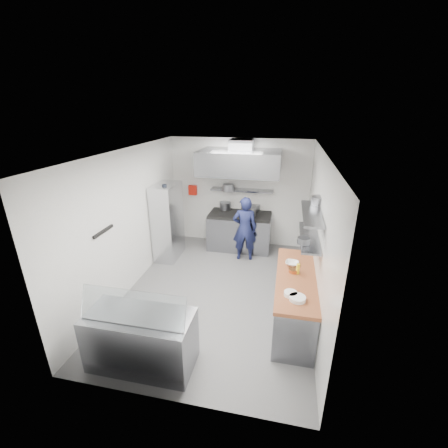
% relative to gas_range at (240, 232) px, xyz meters
% --- Properties ---
extents(floor, '(5.00, 5.00, 0.00)m').
position_rel_gas_range_xyz_m(floor, '(-0.10, -2.10, -0.45)').
color(floor, '#525254').
rests_on(floor, ground).
extents(ceiling, '(5.00, 5.00, 0.00)m').
position_rel_gas_range_xyz_m(ceiling, '(-0.10, -2.10, 2.35)').
color(ceiling, silver).
rests_on(ceiling, wall_back).
extents(wall_back, '(3.60, 2.80, 0.02)m').
position_rel_gas_range_xyz_m(wall_back, '(-0.10, 0.40, 0.95)').
color(wall_back, white).
rests_on(wall_back, floor).
extents(wall_front, '(3.60, 2.80, 0.02)m').
position_rel_gas_range_xyz_m(wall_front, '(-0.10, -4.60, 0.95)').
color(wall_front, white).
rests_on(wall_front, floor).
extents(wall_left, '(2.80, 5.00, 0.02)m').
position_rel_gas_range_xyz_m(wall_left, '(-1.90, -2.10, 0.95)').
color(wall_left, white).
rests_on(wall_left, floor).
extents(wall_right, '(2.80, 5.00, 0.02)m').
position_rel_gas_range_xyz_m(wall_right, '(1.70, -2.10, 0.95)').
color(wall_right, white).
rests_on(wall_right, floor).
extents(gas_range, '(1.60, 0.80, 0.90)m').
position_rel_gas_range_xyz_m(gas_range, '(0.00, 0.00, 0.00)').
color(gas_range, gray).
rests_on(gas_range, floor).
extents(cooktop, '(1.57, 0.78, 0.06)m').
position_rel_gas_range_xyz_m(cooktop, '(0.00, 0.00, 0.48)').
color(cooktop, black).
rests_on(cooktop, gas_range).
extents(stock_pot_left, '(0.30, 0.30, 0.20)m').
position_rel_gas_range_xyz_m(stock_pot_left, '(-0.44, 0.27, 0.61)').
color(stock_pot_left, slate).
rests_on(stock_pot_left, cooktop).
extents(stock_pot_mid, '(0.38, 0.38, 0.24)m').
position_rel_gas_range_xyz_m(stock_pot_mid, '(0.23, -0.08, 0.63)').
color(stock_pot_mid, slate).
rests_on(stock_pot_mid, cooktop).
extents(stock_pot_right, '(0.28, 0.28, 0.16)m').
position_rel_gas_range_xyz_m(stock_pot_right, '(0.33, 0.36, 0.59)').
color(stock_pot_right, slate).
rests_on(stock_pot_right, cooktop).
extents(over_range_shelf, '(1.60, 0.30, 0.04)m').
position_rel_gas_range_xyz_m(over_range_shelf, '(0.00, 0.24, 1.07)').
color(over_range_shelf, gray).
rests_on(over_range_shelf, wall_back).
extents(shelf_pot_a, '(0.29, 0.29, 0.18)m').
position_rel_gas_range_xyz_m(shelf_pot_a, '(-0.31, 0.00, 1.18)').
color(shelf_pot_a, slate).
rests_on(shelf_pot_a, over_range_shelf).
extents(extractor_hood, '(1.90, 1.15, 0.55)m').
position_rel_gas_range_xyz_m(extractor_hood, '(0.00, -0.18, 1.85)').
color(extractor_hood, gray).
rests_on(extractor_hood, wall_back).
extents(hood_duct, '(0.55, 0.55, 0.24)m').
position_rel_gas_range_xyz_m(hood_duct, '(0.00, 0.05, 2.23)').
color(hood_duct, slate).
rests_on(hood_duct, extractor_hood).
extents(red_firebox, '(0.22, 0.10, 0.26)m').
position_rel_gas_range_xyz_m(red_firebox, '(-1.35, 0.34, 0.97)').
color(red_firebox, red).
rests_on(red_firebox, wall_back).
extents(chef, '(0.64, 0.47, 1.58)m').
position_rel_gas_range_xyz_m(chef, '(0.21, -0.57, 0.34)').
color(chef, '#171C45').
rests_on(chef, floor).
extents(wire_rack, '(0.50, 0.90, 1.85)m').
position_rel_gas_range_xyz_m(wire_rack, '(-1.63, -0.83, 0.48)').
color(wire_rack, silver).
rests_on(wire_rack, floor).
extents(rack_bin_a, '(0.15, 0.19, 0.17)m').
position_rel_gas_range_xyz_m(rack_bin_a, '(-1.63, -1.00, 0.35)').
color(rack_bin_a, white).
rests_on(rack_bin_a, wire_rack).
extents(rack_bin_b, '(0.15, 0.19, 0.17)m').
position_rel_gas_range_xyz_m(rack_bin_b, '(-1.63, -0.77, 0.85)').
color(rack_bin_b, yellow).
rests_on(rack_bin_b, wire_rack).
extents(rack_jar, '(0.11, 0.11, 0.18)m').
position_rel_gas_range_xyz_m(rack_jar, '(-1.58, -0.99, 1.35)').
color(rack_jar, black).
rests_on(rack_jar, wire_rack).
extents(knife_strip, '(0.04, 0.55, 0.05)m').
position_rel_gas_range_xyz_m(knife_strip, '(-1.88, -3.00, 1.10)').
color(knife_strip, black).
rests_on(knife_strip, wall_left).
extents(prep_counter_base, '(0.62, 2.00, 0.84)m').
position_rel_gas_range_xyz_m(prep_counter_base, '(1.38, -2.70, -0.03)').
color(prep_counter_base, gray).
rests_on(prep_counter_base, floor).
extents(prep_counter_top, '(0.65, 2.04, 0.06)m').
position_rel_gas_range_xyz_m(prep_counter_top, '(1.38, -2.70, 0.42)').
color(prep_counter_top, '#97502B').
rests_on(prep_counter_top, prep_counter_base).
extents(plate_stack_a, '(0.24, 0.24, 0.06)m').
position_rel_gas_range_xyz_m(plate_stack_a, '(1.39, -3.36, 0.48)').
color(plate_stack_a, white).
rests_on(plate_stack_a, prep_counter_top).
extents(plate_stack_b, '(0.20, 0.20, 0.06)m').
position_rel_gas_range_xyz_m(plate_stack_b, '(1.29, -3.26, 0.48)').
color(plate_stack_b, white).
rests_on(plate_stack_b, prep_counter_top).
extents(copper_pan, '(0.16, 0.16, 0.06)m').
position_rel_gas_range_xyz_m(copper_pan, '(1.33, -2.57, 0.48)').
color(copper_pan, '#C26F36').
rests_on(copper_pan, prep_counter_top).
extents(squeeze_bottle, '(0.06, 0.06, 0.18)m').
position_rel_gas_range_xyz_m(squeeze_bottle, '(1.40, -2.60, 0.54)').
color(squeeze_bottle, yellow).
rests_on(squeeze_bottle, prep_counter_top).
extents(mixing_bowl, '(0.26, 0.26, 0.06)m').
position_rel_gas_range_xyz_m(mixing_bowl, '(1.31, -2.31, 0.48)').
color(mixing_bowl, white).
rests_on(mixing_bowl, prep_counter_top).
extents(wall_shelf_lower, '(0.30, 1.30, 0.04)m').
position_rel_gas_range_xyz_m(wall_shelf_lower, '(1.54, -2.40, 1.05)').
color(wall_shelf_lower, gray).
rests_on(wall_shelf_lower, wall_right).
extents(wall_shelf_upper, '(0.30, 1.30, 0.04)m').
position_rel_gas_range_xyz_m(wall_shelf_upper, '(1.54, -2.40, 1.47)').
color(wall_shelf_upper, gray).
rests_on(wall_shelf_upper, wall_right).
extents(shelf_pot_c, '(0.20, 0.20, 0.10)m').
position_rel_gas_range_xyz_m(shelf_pot_c, '(1.43, -2.73, 1.12)').
color(shelf_pot_c, slate).
rests_on(shelf_pot_c, wall_shelf_lower).
extents(shelf_pot_d, '(0.28, 0.28, 0.14)m').
position_rel_gas_range_xyz_m(shelf_pot_d, '(1.69, -1.97, 1.56)').
color(shelf_pot_d, slate).
rests_on(shelf_pot_d, wall_shelf_upper).
extents(display_case, '(1.50, 0.70, 0.85)m').
position_rel_gas_range_xyz_m(display_case, '(-0.75, -4.10, -0.03)').
color(display_case, gray).
rests_on(display_case, floor).
extents(display_glass, '(1.47, 0.19, 0.42)m').
position_rel_gas_range_xyz_m(display_glass, '(-0.75, -4.22, 0.62)').
color(display_glass, silver).
rests_on(display_glass, display_case).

